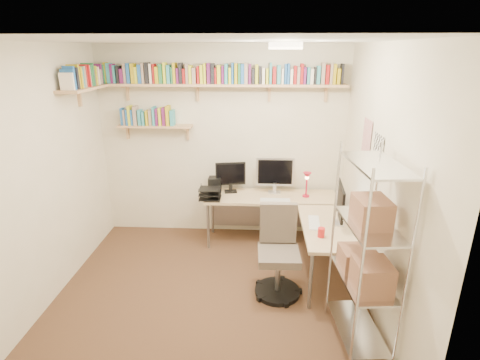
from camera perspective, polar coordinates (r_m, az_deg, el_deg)
name	(u,v)px	position (r m, az deg, el deg)	size (l,w,h in m)	color
ground	(211,294)	(4.12, -4.49, -16.91)	(3.20, 3.20, 0.00)	#472E1E
room_shell	(207,151)	(3.44, -5.08, 4.37)	(3.24, 3.04, 2.52)	beige
wall_shelves	(184,84)	(4.69, -8.48, 14.26)	(3.12, 1.09, 0.80)	tan
corner_desk	(275,203)	(4.63, 5.36, -3.50)	(1.74, 1.66, 1.13)	tan
office_chair	(278,257)	(3.97, 5.82, -11.65)	(0.50, 0.51, 0.94)	black
wire_rack	(367,251)	(3.22, 18.77, -10.17)	(0.43, 0.77, 1.72)	silver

